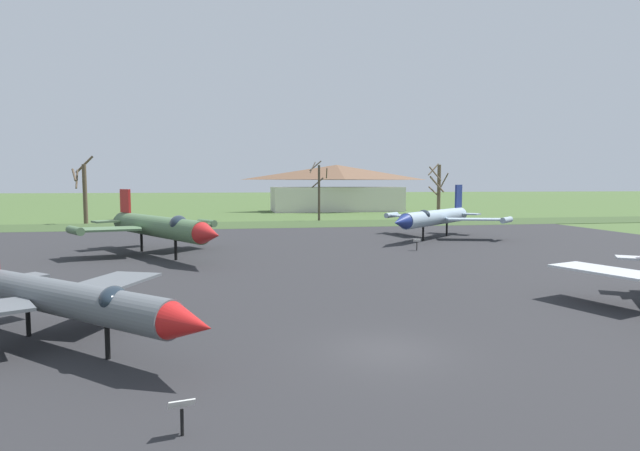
# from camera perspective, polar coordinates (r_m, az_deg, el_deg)

# --- Properties ---
(ground_plane) EXTENTS (600.00, 600.00, 0.00)m
(ground_plane) POSITION_cam_1_polar(r_m,az_deg,el_deg) (18.10, 7.44, -13.98)
(ground_plane) COLOR #425B2D
(asphalt_apron) EXTENTS (80.07, 60.16, 0.05)m
(asphalt_apron) POSITION_cam_1_polar(r_m,az_deg,el_deg) (35.24, -1.44, -4.65)
(asphalt_apron) COLOR #28282B
(asphalt_apron) RESTS_ON ground
(grass_verge_strip) EXTENTS (140.07, 12.00, 0.06)m
(grass_verge_strip) POSITION_cam_1_polar(r_m,az_deg,el_deg) (70.88, -5.82, 0.10)
(grass_verge_strip) COLOR #364B27
(grass_verge_strip) RESTS_ON ground
(jet_fighter_front_left) EXTENTS (14.38, 14.17, 5.63)m
(jet_fighter_front_left) POSITION_cam_1_polar(r_m,az_deg,el_deg) (53.66, 12.79, 0.91)
(jet_fighter_front_left) COLOR #8EA3B2
(jet_fighter_front_left) RESTS_ON ground
(info_placard_front_left) EXTENTS (0.66, 0.40, 1.07)m
(info_placard_front_left) POSITION_cam_1_polar(r_m,az_deg,el_deg) (44.09, 10.87, -1.95)
(info_placard_front_left) COLOR black
(info_placard_front_left) RESTS_ON ground
(jet_fighter_rear_center) EXTENTS (12.36, 16.07, 5.28)m
(jet_fighter_rear_center) POSITION_cam_1_polar(r_m,az_deg,el_deg) (41.72, -17.65, -0.09)
(jet_fighter_rear_center) COLOR #4C6B47
(jet_fighter_rear_center) RESTS_ON ground
(jet_fighter_rear_left) EXTENTS (11.20, 10.78, 4.19)m
(jet_fighter_rear_left) POSITION_cam_1_polar(r_m,az_deg,el_deg) (19.81, -26.57, -7.38)
(jet_fighter_rear_left) COLOR #565B60
(jet_fighter_rear_left) RESTS_ON ground
(info_placard_rear_left) EXTENTS (0.63, 0.37, 0.93)m
(info_placard_rear_left) POSITION_cam_1_polar(r_m,az_deg,el_deg) (12.68, -15.31, -19.61)
(info_placard_rear_left) COLOR black
(info_placard_rear_left) RESTS_ON ground
(bare_tree_far_left) EXTENTS (2.94, 3.34, 9.81)m
(bare_tree_far_left) POSITION_cam_1_polar(r_m,az_deg,el_deg) (79.84, -25.09, 3.72)
(bare_tree_far_left) COLOR brown
(bare_tree_far_left) RESTS_ON ground
(bare_tree_left_of_center) EXTENTS (2.97, 2.94, 9.34)m
(bare_tree_left_of_center) POSITION_cam_1_polar(r_m,az_deg,el_deg) (78.63, -0.13, 4.17)
(bare_tree_left_of_center) COLOR #42382D
(bare_tree_left_of_center) RESTS_ON ground
(bare_tree_center) EXTENTS (3.16, 3.49, 9.02)m
(bare_tree_center) POSITION_cam_1_polar(r_m,az_deg,el_deg) (83.76, 13.19, 3.98)
(bare_tree_center) COLOR brown
(bare_tree_center) RESTS_ON ground
(visitor_building) EXTENTS (28.15, 10.83, 9.59)m
(visitor_building) POSITION_cam_1_polar(r_m,az_deg,el_deg) (105.31, 1.89, 4.22)
(visitor_building) COLOR beige
(visitor_building) RESTS_ON ground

